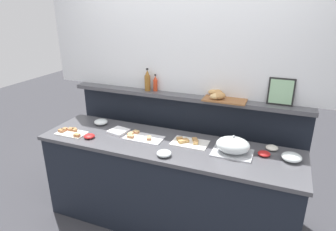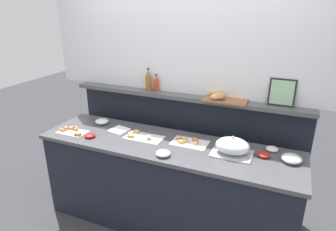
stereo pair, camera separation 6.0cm
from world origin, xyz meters
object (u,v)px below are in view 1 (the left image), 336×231
sandwich_platter_side (142,137)px  hot_sauce_bottle (155,84)px  condiment_bowl_teal (264,154)px  framed_picture (281,92)px  serving_cloche (233,146)px  napkin_stack (119,131)px  glass_bowl_medium (101,122)px  glass_bowl_small (292,157)px  sandwich_platter_front (189,142)px  glass_bowl_large (164,154)px  bread_basket (220,95)px  vinegar_bottle_amber (147,81)px  condiment_bowl_red (272,148)px  condiment_bowl_dark (89,136)px  sandwich_platter_rear (71,132)px

sandwich_platter_side → hot_sauce_bottle: (-0.05, 0.44, 0.41)m
sandwich_platter_side → condiment_bowl_teal: (1.10, 0.08, 0.01)m
condiment_bowl_teal → framed_picture: framed_picture is taller
serving_cloche → napkin_stack: serving_cloche is taller
glass_bowl_medium → napkin_stack: glass_bowl_medium is taller
glass_bowl_small → condiment_bowl_teal: glass_bowl_small is taller
sandwich_platter_front → glass_bowl_large: glass_bowl_large is taller
glass_bowl_medium → sandwich_platter_side: bearing=-14.2°
serving_cloche → framed_picture: framed_picture is taller
bread_basket → serving_cloche: bearing=-61.3°
serving_cloche → hot_sauce_bottle: 1.06m
condiment_bowl_teal → bread_basket: (-0.48, 0.34, 0.36)m
condiment_bowl_teal → napkin_stack: condiment_bowl_teal is taller
serving_cloche → glass_bowl_medium: bearing=174.7°
serving_cloche → glass_bowl_small: (0.47, 0.06, -0.04)m
glass_bowl_large → vinegar_bottle_amber: vinegar_bottle_amber is taller
glass_bowl_small → napkin_stack: (-1.59, -0.04, -0.02)m
sandwich_platter_front → glass_bowl_small: size_ratio=2.06×
glass_bowl_large → condiment_bowl_teal: size_ratio=1.20×
condiment_bowl_teal → sandwich_platter_side: bearing=-176.1°
sandwich_platter_side → glass_bowl_small: (1.32, 0.07, 0.02)m
vinegar_bottle_amber → hot_sauce_bottle: bearing=16.5°
condiment_bowl_teal → vinegar_bottle_amber: (-1.24, 0.34, 0.43)m
napkin_stack → hot_sauce_bottle: bearing=60.8°
hot_sauce_bottle → bread_basket: bearing=-1.5°
serving_cloche → glass_bowl_small: bearing=7.3°
hot_sauce_bottle → bread_basket: size_ratio=0.44×
condiment_bowl_red → hot_sauce_bottle: 1.29m
sandwich_platter_front → glass_bowl_small: bearing=0.5°
napkin_stack → condiment_bowl_teal: bearing=1.7°
glass_bowl_small → bread_basket: bread_basket is taller
glass_bowl_large → glass_bowl_small: 1.04m
sandwich_platter_front → vinegar_bottle_amber: (-0.58, 0.35, 0.44)m
bread_basket → glass_bowl_medium: bearing=-166.7°
glass_bowl_medium → vinegar_bottle_amber: size_ratio=0.61×
sandwich_platter_front → condiment_bowl_red: bearing=11.9°
condiment_bowl_teal → condiment_bowl_dark: size_ratio=1.00×
sandwich_platter_side → glass_bowl_small: bearing=3.1°
framed_picture → napkin_stack: bearing=-164.1°
condiment_bowl_teal → framed_picture: size_ratio=0.43×
sandwich_platter_side → hot_sauce_bottle: hot_sauce_bottle is taller
serving_cloche → condiment_bowl_dark: serving_cloche is taller
sandwich_platter_front → vinegar_bottle_amber: 0.81m
bread_basket → sandwich_platter_rear: bearing=-156.1°
glass_bowl_large → condiment_bowl_dark: (-0.80, 0.06, -0.00)m
sandwich_platter_front → glass_bowl_small: (0.87, 0.01, 0.02)m
sandwich_platter_front → framed_picture: bearing=28.1°
sandwich_platter_rear → sandwich_platter_side: bearing=13.3°
sandwich_platter_rear → vinegar_bottle_amber: bearing=45.7°
glass_bowl_large → condiment_bowl_teal: bearing=22.4°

